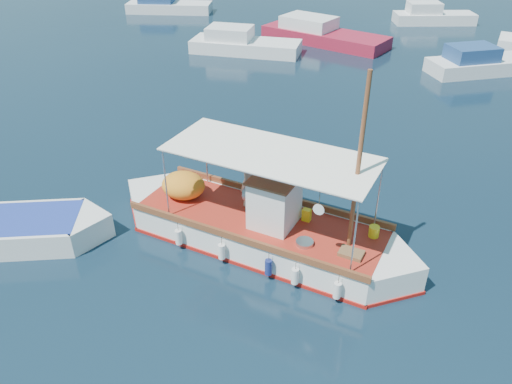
# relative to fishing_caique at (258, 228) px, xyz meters

# --- Properties ---
(ground) EXTENTS (160.00, 160.00, 0.00)m
(ground) POSITION_rel_fishing_caique_xyz_m (0.65, 0.78, -0.53)
(ground) COLOR black
(ground) RESTS_ON ground
(fishing_caique) EXTENTS (9.78, 4.11, 6.08)m
(fishing_caique) POSITION_rel_fishing_caique_xyz_m (0.00, 0.00, 0.00)
(fishing_caique) COLOR white
(fishing_caique) RESTS_ON ground
(bg_boat_nw) EXTENTS (7.08, 2.65, 1.80)m
(bg_boat_nw) POSITION_rel_fishing_caique_xyz_m (-6.40, 19.13, -0.04)
(bg_boat_nw) COLOR silver
(bg_boat_nw) RESTS_ON ground
(bg_boat_n) EXTENTS (9.17, 5.76, 1.80)m
(bg_boat_n) POSITION_rel_fishing_caique_xyz_m (-1.90, 22.95, -0.04)
(bg_boat_n) COLOR maroon
(bg_boat_n) RESTS_ON ground
(bg_boat_ne) EXTENTS (6.80, 5.10, 1.80)m
(bg_boat_ne) POSITION_rel_fishing_caique_xyz_m (8.12, 19.06, -0.04)
(bg_boat_ne) COLOR silver
(bg_boat_ne) RESTS_ON ground
(bg_boat_far_w) EXTENTS (7.33, 3.63, 1.80)m
(bg_boat_far_w) POSITION_rel_fishing_caique_xyz_m (-16.04, 28.64, -0.04)
(bg_boat_far_w) COLOR silver
(bg_boat_far_w) RESTS_ON ground
(bg_boat_far_n) EXTENTS (6.42, 3.69, 1.80)m
(bg_boat_far_n) POSITION_rel_fishing_caique_xyz_m (5.53, 30.65, -0.04)
(bg_boat_far_n) COLOR silver
(bg_boat_far_n) RESTS_ON ground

